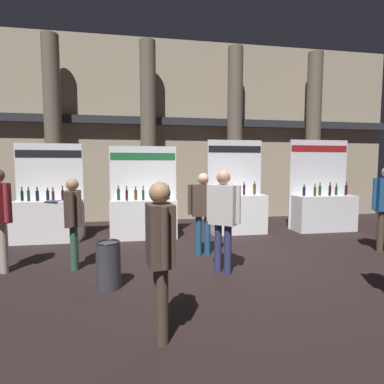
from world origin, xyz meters
The scene contains 11 objects.
ground_plane centered at (0.00, 0.00, 0.00)m, with size 28.83×28.83×0.00m, color black.
hall_colonnade centered at (0.00, 4.41, 2.92)m, with size 14.42×1.14×5.89m.
exhibitor_booth_0 centered at (-3.81, 2.02, 0.59)m, with size 1.57×0.69×2.35m.
exhibitor_booth_1 centered at (-1.54, 2.00, 0.58)m, with size 1.69×0.66×2.30m.
exhibitor_booth_2 centered at (0.95, 2.15, 0.63)m, with size 1.53×0.66×2.51m.
exhibitor_booth_3 centered at (3.41, 2.05, 0.62)m, with size 1.75×0.66×2.53m.
trash_bin centered at (-2.07, -1.08, 0.35)m, with size 0.35×0.35×0.69m.
visitor_5 centered at (-2.75, -0.11, 0.95)m, with size 0.32×0.59×1.58m.
visitor_6 centered at (-0.38, 0.30, 0.99)m, with size 0.61×0.25×1.65m.
visitor_7 centered at (-0.26, -0.75, 1.03)m, with size 0.49×0.46×1.71m.
visitor_8 centered at (-1.39, -2.50, 0.96)m, with size 0.29×0.51×1.62m.
Camera 1 is at (-1.56, -5.41, 1.77)m, focal length 27.60 mm.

